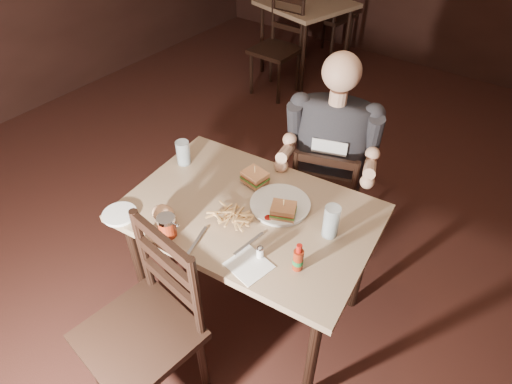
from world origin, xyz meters
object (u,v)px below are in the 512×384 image
Objects in this scene: bg_chair_far at (330,15)px; main_table at (250,223)px; chair_far at (324,197)px; chair_near at (138,336)px; glass_right at (331,221)px; glass_left at (183,153)px; side_plate at (120,215)px; dinner_plate at (280,205)px; hot_sauce at (298,257)px; syrup_dispenser at (167,226)px; bg_table at (306,11)px; diner at (332,137)px; bg_chair_near at (275,50)px.

main_table is at bearing 118.09° from bg_chair_far.
main_table is 1.45× the size of chair_far.
chair_near is 6.07× the size of glass_right.
glass_left is 0.88m from glass_right.
glass_right is 1.04× the size of side_plate.
side_plate is at bearing -150.73° from glass_right.
glass_left is at bearing 25.05° from chair_far.
glass_right is at bearing 99.06° from chair_far.
side_plate is (-0.57, -0.49, -0.00)m from dinner_plate.
hot_sauce reaches higher than chair_far.
bg_chair_far is 3.88m from syrup_dispenser.
hot_sauce is 1.32× the size of syrup_dispenser.
diner is (1.47, -2.19, 0.21)m from bg_table.
dinner_plate is at bearing -54.22° from bg_chair_near.
side_plate is at bearing 109.43° from bg_chair_far.
main_table is 4.42× the size of dinner_plate.
hot_sauce is at bearing -59.50° from bg_table.
main_table is 1.26× the size of bg_chair_far.
syrup_dispenser is (1.18, -2.58, 0.37)m from bg_chair_near.
chair_far is 0.47m from diner.
diner is 6.76× the size of glass_left.
chair_far reaches higher than main_table.
bg_chair_far reaches higher than syrup_dispenser.
bg_chair_far is 3.85m from side_plate.
glass_right is (0.30, -0.57, 0.42)m from chair_far.
glass_right reaches higher than hot_sauce.
chair_far reaches higher than bg_table.
glass_left is (0.87, -2.70, 0.16)m from bg_table.
glass_right is (0.47, 0.76, 0.36)m from chair_near.
glass_right reaches higher than side_plate.
side_plate is (-0.54, -1.04, 0.35)m from chair_far.
diner reaches higher than glass_left.
bg_chair_far is 3.93m from hot_sauce.
bg_chair_far is (-1.28, 4.02, 0.01)m from chair_near.
bg_chair_near reaches higher than chair_far.
chair_far is 0.95× the size of diner.
bg_chair_far is at bearing 90.00° from bg_table.
chair_far is 5.35× the size of glass_right.
glass_right reaches higher than syrup_dispenser.
main_table is at bearing -133.02° from dinner_plate.
side_plate is (0.04, -0.48, -0.06)m from glass_left.
glass_right reaches higher than glass_left.
glass_right is 0.71m from syrup_dispenser.
bg_table is 2.60m from chair_far.
chair_near is 0.78m from hot_sauce.
glass_left is (0.87, -3.25, 0.34)m from bg_chair_far.
bg_chair_far reaches higher than chair_far.
main_table is 9.30× the size of glass_left.
bg_chair_far is at bearing 103.70° from side_plate.
chair_near is at bearing -61.86° from glass_left.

